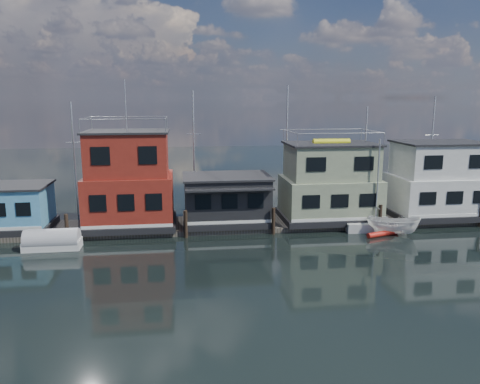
{
  "coord_description": "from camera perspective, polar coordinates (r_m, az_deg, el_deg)",
  "views": [
    {
      "loc": [
        -4.28,
        -26.5,
        10.83
      ],
      "look_at": [
        0.65,
        12.0,
        3.0
      ],
      "focal_mm": 35.0,
      "sensor_mm": 36.0,
      "label": 1
    }
  ],
  "objects": [
    {
      "name": "pilings",
      "position": [
        37.21,
        -0.96,
        -3.75
      ],
      "size": [
        42.28,
        0.28,
        2.2
      ],
      "color": "#2D2116",
      "rests_on": "ground"
    },
    {
      "name": "houseboat_red",
      "position": [
        39.31,
        -13.36,
        1.24
      ],
      "size": [
        7.4,
        5.9,
        11.86
      ],
      "color": "black",
      "rests_on": "dock"
    },
    {
      "name": "red_kayak",
      "position": [
        39.06,
        17.0,
        -4.88
      ],
      "size": [
        2.88,
        1.28,
        0.42
      ],
      "primitive_type": "cylinder",
      "rotation": [
        0.0,
        1.57,
        0.31
      ],
      "color": "red",
      "rests_on": "ground"
    },
    {
      "name": "houseboat_blue",
      "position": [
        41.77,
        -26.3,
        -1.71
      ],
      "size": [
        6.4,
        4.9,
        3.66
      ],
      "color": "black",
      "rests_on": "dock"
    },
    {
      "name": "ground",
      "position": [
        28.94,
        1.77,
        -10.57
      ],
      "size": [
        160.0,
        160.0,
        0.0
      ],
      "primitive_type": "plane",
      "color": "black",
      "rests_on": "ground"
    },
    {
      "name": "day_sailer",
      "position": [
        40.35,
        16.13,
        -3.98
      ],
      "size": [
        4.96,
        2.07,
        7.62
      ],
      "rotation": [
        0.0,
        0.0,
        -0.1
      ],
      "color": "beige",
      "rests_on": "ground"
    },
    {
      "name": "background_masts",
      "position": [
        45.71,
        4.16,
        4.74
      ],
      "size": [
        36.4,
        0.16,
        12.0
      ],
      "color": "silver",
      "rests_on": "ground"
    },
    {
      "name": "houseboat_dark",
      "position": [
        39.57,
        -1.65,
        -0.87
      ],
      "size": [
        7.4,
        6.1,
        4.06
      ],
      "color": "black",
      "rests_on": "dock"
    },
    {
      "name": "tarp_runabout",
      "position": [
        36.8,
        -21.92,
        -5.58
      ],
      "size": [
        4.01,
        1.63,
        1.62
      ],
      "rotation": [
        0.0,
        0.0,
        0.0
      ],
      "color": "silver",
      "rests_on": "ground"
    },
    {
      "name": "houseboat_white",
      "position": [
        45.33,
        23.0,
        1.23
      ],
      "size": [
        8.4,
        5.9,
        6.66
      ],
      "color": "black",
      "rests_on": "dock"
    },
    {
      "name": "houseboat_green",
      "position": [
        41.21,
        10.89,
        1.02
      ],
      "size": [
        8.4,
        5.9,
        7.03
      ],
      "color": "black",
      "rests_on": "dock"
    },
    {
      "name": "dock",
      "position": [
        40.17,
        -0.93,
        -3.94
      ],
      "size": [
        48.0,
        5.0,
        0.4
      ],
      "primitive_type": "cube",
      "color": "#595147",
      "rests_on": "ground"
    },
    {
      "name": "motorboat",
      "position": [
        39.52,
        18.18,
        -3.88
      ],
      "size": [
        4.41,
        2.98,
        1.6
      ],
      "primitive_type": "imported",
      "rotation": [
        0.0,
        0.0,
        1.19
      ],
      "color": "white",
      "rests_on": "ground"
    }
  ]
}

